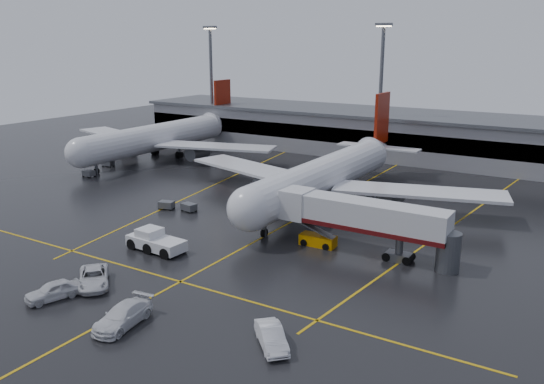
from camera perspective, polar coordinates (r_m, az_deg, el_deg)
The scene contains 22 objects.
ground at distance 71.55m, azimuth 2.21°, elevation -2.96°, with size 220.00×220.00×0.00m, color black.
apron_line_centre at distance 71.55m, azimuth 2.21°, elevation -2.95°, with size 0.25×90.00×0.02m, color gold.
apron_line_stop at distance 54.69m, azimuth -9.33°, elevation -9.02°, with size 60.00×0.25×0.02m, color gold.
apron_line_left at distance 90.19m, azimuth -5.77°, elevation 0.81°, with size 0.25×70.00×0.02m, color gold.
apron_line_right at distance 74.39m, azimuth 18.30°, elevation -3.02°, with size 0.25×70.00×0.02m, color gold.
terminal at distance 113.73m, azimuth 14.24°, elevation 5.63°, with size 122.00×19.00×8.60m.
light_mast_left at distance 128.26m, azimuth -6.22°, elevation 11.60°, with size 3.00×1.20×25.45m.
light_mast_mid at distance 108.59m, azimuth 11.06°, elevation 10.78°, with size 3.00×1.20×25.45m.
main_airliner at distance 78.71m, azimuth 5.71°, elevation 1.84°, with size 48.80×45.60×14.10m.
second_airliner at distance 112.03m, azimuth -11.22°, elevation 5.61°, with size 48.80×45.60×14.10m.
jet_bridge at distance 60.30m, azimuth 9.29°, elevation -2.71°, with size 19.90×3.40×6.05m.
pushback_tractor at distance 62.72m, azimuth -11.85°, elevation -4.99°, with size 7.02×3.29×2.46m.
belt_loader at distance 63.05m, azimuth 4.72°, elevation -4.92°, with size 4.11×2.02×2.57m.
service_van_a at distance 55.47m, azimuth -17.74°, elevation -8.33°, with size 2.66×5.78×1.61m, color silver.
service_van_b at distance 47.54m, azimuth -14.99°, elevation -12.11°, with size 2.39×5.89×1.71m, color silver.
service_van_c at distance 43.21m, azimuth -0.05°, elevation -14.56°, with size 1.69×4.84×1.60m, color white.
service_van_d at distance 53.91m, azimuth -21.44°, elevation -9.35°, with size 1.95×4.84×1.65m, color silver.
baggage_cart_a at distance 76.05m, azimuth -8.49°, elevation -1.52°, with size 2.18×1.60×1.12m.
baggage_cart_b at distance 77.59m, azimuth -10.73°, elevation -1.28°, with size 2.28×1.79×1.12m.
baggage_cart_c at distance 81.88m, azimuth -2.17°, elevation -0.16°, with size 2.20×1.64×1.12m.
baggage_cart_d at distance 106.64m, azimuth -16.39°, elevation 2.84°, with size 2.18×1.59×1.12m.
baggage_cart_e at distance 99.51m, azimuth -18.21°, elevation 1.84°, with size 2.03×1.35×1.12m.
Camera 1 is at (33.22, -59.35, 22.21)m, focal length 36.87 mm.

